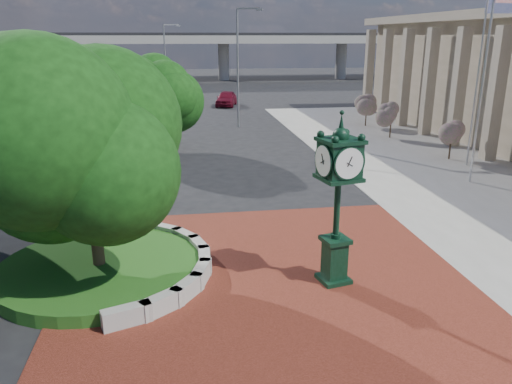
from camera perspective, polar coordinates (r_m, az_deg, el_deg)
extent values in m
plane|color=black|center=(16.22, 0.55, -8.29)|extent=(200.00, 200.00, 0.00)
cube|color=maroon|center=(15.32, 1.15, -9.82)|extent=(12.00, 12.00, 0.04)
cube|color=#9E9B93|center=(13.36, -14.54, -13.61)|extent=(1.29, 0.76, 0.54)
cube|color=#9E9B93|center=(13.69, -10.72, -12.51)|extent=(1.20, 1.04, 0.54)
cube|color=#9E9B93|center=(14.29, -7.89, -11.01)|extent=(1.00, 1.22, 0.54)
cube|color=#9E9B93|center=(15.07, -6.29, -9.36)|extent=(0.71, 1.30, 0.54)
cube|color=#9E9B93|center=(15.94, -5.91, -7.79)|extent=(0.35, 1.25, 0.54)
cube|color=#9E9B93|center=(16.81, -6.59, -6.43)|extent=(0.71, 1.30, 0.54)
cube|color=#9E9B93|center=(17.61, -8.10, -5.35)|extent=(1.00, 1.22, 0.54)
cube|color=#9E9B93|center=(18.28, -10.25, -4.60)|extent=(1.20, 1.04, 0.54)
cube|color=#9E9B93|center=(18.76, -12.83, -4.17)|extent=(1.29, 0.76, 0.54)
cylinder|color=#254D16|center=(16.18, -17.41, -8.42)|extent=(6.10, 6.10, 0.40)
cube|color=#9E9B93|center=(84.46, -7.29, 16.92)|extent=(90.00, 12.00, 1.20)
cube|color=black|center=(84.46, -7.31, 17.46)|extent=(90.00, 12.00, 0.40)
cylinder|color=#9E9B93|center=(85.47, -17.60, 13.93)|extent=(1.80, 1.80, 6.00)
cylinder|color=#9E9B93|center=(84.84, -3.71, 14.65)|extent=(1.80, 1.80, 6.00)
cylinder|color=#9E9B93|center=(88.83, 9.69, 14.57)|extent=(1.80, 1.80, 6.00)
cylinder|color=#38281C|center=(15.83, -17.70, -5.53)|extent=(0.36, 0.36, 2.17)
sphere|color=black|center=(15.04, -18.62, 3.81)|extent=(5.20, 5.20, 5.20)
cylinder|color=#38281C|center=(33.03, -11.38, 6.48)|extent=(0.36, 0.36, 1.92)
sphere|color=black|center=(32.69, -11.62, 10.41)|extent=(4.40, 4.40, 4.40)
cube|color=black|center=(15.30, 8.83, -9.81)|extent=(1.02, 1.02, 0.17)
cube|color=black|center=(15.02, 8.95, -7.58)|extent=(0.70, 0.70, 1.17)
cube|color=black|center=(14.77, 9.06, -5.41)|extent=(0.89, 0.89, 0.13)
cylinder|color=black|center=(14.43, 9.24, -1.87)|extent=(0.18, 0.18, 1.80)
cube|color=black|center=(14.02, 9.53, 3.71)|extent=(1.14, 1.14, 0.96)
cylinder|color=white|center=(13.61, 10.59, 3.23)|extent=(0.84, 0.25, 0.85)
cylinder|color=white|center=(14.44, 8.52, 4.15)|extent=(0.84, 0.25, 0.85)
cylinder|color=white|center=(13.78, 7.73, 3.55)|extent=(0.25, 0.84, 0.85)
cylinder|color=white|center=(14.28, 11.25, 3.86)|extent=(0.25, 0.84, 0.85)
sphere|color=black|center=(13.88, 9.66, 6.35)|extent=(0.47, 0.47, 0.47)
cone|color=black|center=(13.82, 9.73, 7.77)|extent=(0.19, 0.19, 0.53)
imported|color=maroon|center=(53.11, -3.41, 10.62)|extent=(2.86, 4.85, 1.55)
cylinder|color=silver|center=(26.42, 24.46, 11.06)|extent=(0.12, 0.12, 9.61)
cylinder|color=silver|center=(30.02, 23.95, 11.37)|extent=(0.11, 0.11, 9.26)
plane|color=navy|center=(30.34, 26.09, 18.74)|extent=(1.33, 0.40, 1.39)
cylinder|color=slate|center=(40.08, -2.09, 13.78)|extent=(0.16, 0.16, 9.00)
cube|color=slate|center=(39.88, -0.82, 20.24)|extent=(1.76, 0.69, 0.12)
cube|color=slate|center=(39.75, 0.39, 20.11)|extent=(0.55, 0.39, 0.15)
cylinder|color=slate|center=(55.00, -10.30, 14.06)|extent=(0.14, 0.14, 8.14)
cube|color=slate|center=(55.19, -9.69, 18.33)|extent=(1.58, 0.67, 0.11)
cube|color=slate|center=(55.43, -8.94, 18.27)|extent=(0.50, 0.36, 0.14)
cylinder|color=#38281C|center=(31.73, 21.27, 4.52)|extent=(0.10, 0.10, 1.20)
sphere|color=#BA5D92|center=(31.54, 21.47, 6.29)|extent=(1.20, 1.20, 1.20)
cylinder|color=#38281C|center=(37.28, 15.10, 6.88)|extent=(0.10, 0.10, 1.20)
sphere|color=#BA5D92|center=(37.12, 15.22, 8.39)|extent=(1.20, 1.20, 1.20)
cylinder|color=#38281C|center=(41.84, 12.44, 8.17)|extent=(0.10, 0.10, 1.20)
sphere|color=#BA5D92|center=(41.70, 12.53, 9.52)|extent=(1.20, 1.20, 1.20)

